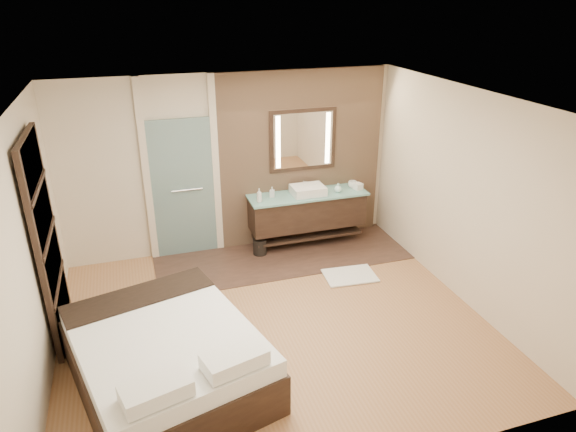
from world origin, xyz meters
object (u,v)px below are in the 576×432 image
object	(u,v)px
mirror_unit	(303,140)
bed	(167,358)
waste_bin	(260,247)
vanity	(307,211)

from	to	relation	value
mirror_unit	bed	xyz separation A→B (m)	(-2.43, -2.84, -1.32)
bed	waste_bin	bearing A→B (deg)	41.85
mirror_unit	waste_bin	bearing A→B (deg)	-155.87
vanity	waste_bin	bearing A→B (deg)	-171.26
mirror_unit	bed	world-z (taller)	mirror_unit
vanity	mirror_unit	xyz separation A→B (m)	(0.00, 0.24, 1.07)
vanity	bed	world-z (taller)	vanity
mirror_unit	bed	size ratio (longest dim) A/B	0.44
vanity	mirror_unit	bearing A→B (deg)	90.00
vanity	waste_bin	distance (m)	0.94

